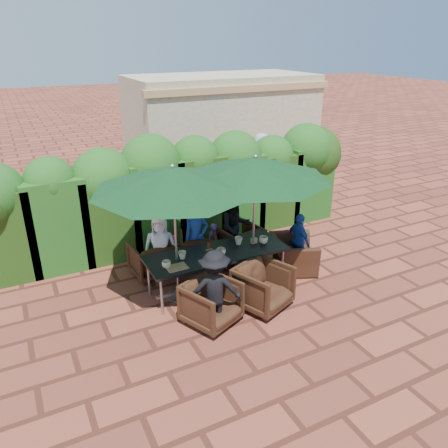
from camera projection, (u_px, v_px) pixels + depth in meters
name	position (u px, v px, depth m)	size (l,w,h in m)	color
ground	(222.00, 288.00, 8.14)	(80.00, 80.00, 0.00)	brown
dining_table	(217.00, 256.00, 7.89)	(2.59, 0.90, 0.75)	black
umbrella_left	(173.00, 179.00, 7.02)	(2.71, 2.71, 2.46)	gray
umbrella_right	(255.00, 168.00, 7.59)	(2.66, 2.66, 2.46)	gray
chair_far_left	(151.00, 257.00, 8.47)	(0.73, 0.69, 0.76)	black
chair_far_mid	(199.00, 248.00, 8.86)	(0.73, 0.68, 0.75)	black
chair_far_right	(240.00, 241.00, 9.08)	(0.78, 0.73, 0.81)	black
chair_near_left	(211.00, 301.00, 7.02)	(0.78, 0.73, 0.81)	black
chair_near_right	(263.00, 285.00, 7.44)	(0.82, 0.77, 0.85)	black
chair_end_right	(293.00, 249.00, 8.69)	(0.97, 0.63, 0.85)	black
adult_far_left	(160.00, 246.00, 8.33)	(0.63, 0.38, 1.28)	white
adult_far_mid	(196.00, 237.00, 8.61)	(0.49, 0.40, 1.37)	#1E45A5
adult_far_right	(235.00, 227.00, 9.01)	(0.68, 0.41, 1.41)	black
adult_near_left	(215.00, 289.00, 6.85)	(0.86, 0.39, 1.34)	black
adult_end_right	(299.00, 240.00, 8.74)	(0.66, 0.33, 1.13)	#1E45A5
child_left	(174.00, 253.00, 8.67)	(0.27, 0.22, 0.74)	#CC4890
child_right	(214.00, 241.00, 9.09)	(0.28, 0.23, 0.79)	#804FAD
pedestrian_a	(194.00, 173.00, 11.89)	(1.70, 0.61, 1.82)	green
pedestrian_b	(232.00, 168.00, 12.42)	(0.86, 0.52, 1.78)	#CC4890
pedestrian_c	(261.00, 163.00, 12.89)	(1.13, 0.52, 1.76)	#9C9AA2
cup_a	(166.00, 264.00, 7.30)	(0.15, 0.15, 0.12)	beige
cup_b	(182.00, 255.00, 7.60)	(0.14, 0.14, 0.14)	beige
cup_c	(221.00, 252.00, 7.71)	(0.17, 0.17, 0.14)	beige
cup_d	(238.00, 241.00, 8.13)	(0.15, 0.15, 0.14)	beige
cup_e	(263.00, 240.00, 8.17)	(0.17, 0.17, 0.13)	beige
ketchup_bottle	(209.00, 247.00, 7.85)	(0.04, 0.04, 0.17)	#B20C0A
sauce_bottle	(208.00, 248.00, 7.80)	(0.04, 0.04, 0.17)	#4C230C
serving_tray	(177.00, 267.00, 7.32)	(0.35, 0.25, 0.02)	#AB8152
number_block_left	(210.00, 252.00, 7.75)	(0.12, 0.06, 0.10)	tan
number_block_right	(254.00, 241.00, 8.18)	(0.12, 0.06, 0.10)	tan
hedge_wall	(169.00, 185.00, 9.46)	(9.10, 1.60, 2.51)	#1A370F
building	(222.00, 124.00, 14.70)	(6.20, 3.08, 3.20)	beige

